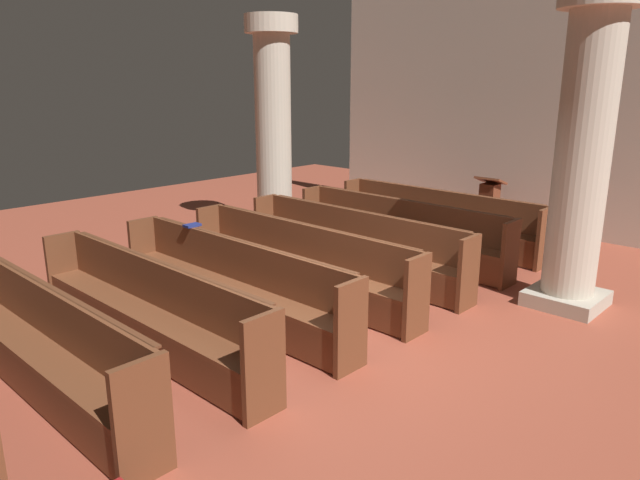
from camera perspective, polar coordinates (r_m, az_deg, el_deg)
ground_plane at (r=6.60m, az=1.93°, el=-9.11°), size 19.20×19.20×0.00m
back_wall at (r=11.33m, az=23.32°, el=11.69°), size 10.00×0.16×4.50m
pew_row_0 at (r=10.08m, az=11.37°, el=2.18°), size 3.76×0.47×0.93m
pew_row_1 at (r=9.19m, az=7.71°, el=1.07°), size 3.76×0.46×0.93m
pew_row_2 at (r=8.34m, az=3.28°, el=-0.27°), size 3.76×0.47×0.93m
pew_row_3 at (r=7.57m, az=-2.09°, el=-1.90°), size 3.76×0.46×0.93m
pew_row_4 at (r=6.88m, az=-8.63°, el=-3.86°), size 3.76×0.46×0.93m
pew_row_5 at (r=6.31m, az=-16.52°, el=-6.14°), size 3.76×0.47×0.93m
pew_row_6 at (r=5.89m, az=-25.82°, el=-8.65°), size 3.76×0.46×0.93m
pillar_aisle_side at (r=7.58m, az=24.31°, el=8.24°), size 0.92×0.92×3.80m
pillar_far_side at (r=10.54m, az=-4.59°, el=11.15°), size 0.92×0.92×3.80m
lectern at (r=10.95m, az=16.08°, el=2.72°), size 0.48×0.45×1.08m
hymn_book at (r=7.64m, az=-12.36°, el=1.41°), size 0.13×0.21×0.03m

